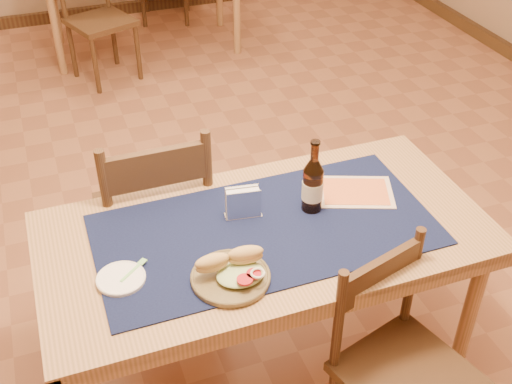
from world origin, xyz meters
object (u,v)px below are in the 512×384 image
object	(u,v)px
main_table	(265,248)
napkin_holder	(243,203)
beer_bottle	(313,185)
sandwich_plate	(233,272)
chair_main_near	(400,364)
chair_main_far	(155,217)

from	to	relation	value
main_table	napkin_holder	distance (m)	0.18
main_table	beer_bottle	bearing A→B (deg)	15.11
main_table	sandwich_plate	xyz separation A→B (m)	(-0.19, -0.20, 0.12)
napkin_holder	chair_main_near	bearing A→B (deg)	-58.89
chair_main_near	napkin_holder	xyz separation A→B (m)	(-0.35, 0.59, 0.36)
chair_main_near	sandwich_plate	world-z (taller)	chair_main_near
sandwich_plate	beer_bottle	world-z (taller)	beer_bottle
chair_main_far	main_table	bearing A→B (deg)	-58.65
napkin_holder	sandwich_plate	bearing A→B (deg)	-115.13
beer_bottle	napkin_holder	bearing A→B (deg)	169.53
chair_main_far	beer_bottle	size ratio (longest dim) A/B	3.40
chair_main_near	beer_bottle	size ratio (longest dim) A/B	2.99
chair_main_near	beer_bottle	world-z (taller)	beer_bottle
napkin_holder	main_table	bearing A→B (deg)	-63.94
chair_main_far	chair_main_near	world-z (taller)	chair_main_far
chair_main_near	beer_bottle	bearing A→B (deg)	100.89
chair_main_far	napkin_holder	xyz separation A→B (m)	(0.26, -0.40, 0.30)
napkin_holder	beer_bottle	bearing A→B (deg)	-10.47
sandwich_plate	beer_bottle	size ratio (longest dim) A/B	0.89
main_table	sandwich_plate	distance (m)	0.30
sandwich_plate	napkin_holder	distance (m)	0.33
sandwich_plate	chair_main_near	bearing A→B (deg)	-30.32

